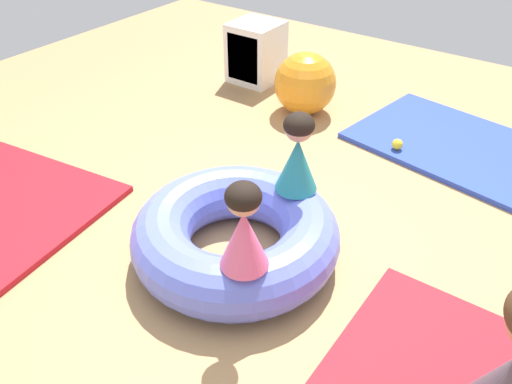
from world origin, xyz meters
TOP-DOWN VIEW (x-y plane):
  - ground_plane at (0.00, 0.00)m, footprint 8.00×8.00m
  - gym_mat_front at (0.66, 2.02)m, footprint 1.91×1.34m
  - inflatable_cushion at (-0.10, 0.04)m, footprint 1.18×1.18m
  - child_in_pink at (0.19, -0.26)m, footprint 0.30×0.30m
  - child_in_teal at (0.05, 0.43)m, footprint 0.33×0.33m
  - play_ball_yellow at (0.19, 1.68)m, footprint 0.08×0.08m
  - exercise_ball_large at (-0.75, 1.88)m, footprint 0.53×0.53m
  - storage_cube at (-1.50, 2.18)m, footprint 0.44×0.44m

SIDE VIEW (x-z plane):
  - ground_plane at x=0.00m, z-range 0.00..0.00m
  - gym_mat_front at x=0.66m, z-range 0.00..0.04m
  - play_ball_yellow at x=0.19m, z-range 0.04..0.12m
  - inflatable_cushion at x=-0.10m, z-range 0.00..0.34m
  - exercise_ball_large at x=-0.75m, z-range 0.00..0.53m
  - storage_cube at x=-1.50m, z-range 0.00..0.56m
  - child_in_pink at x=0.19m, z-range 0.33..0.80m
  - child_in_teal at x=0.05m, z-range 0.33..0.81m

